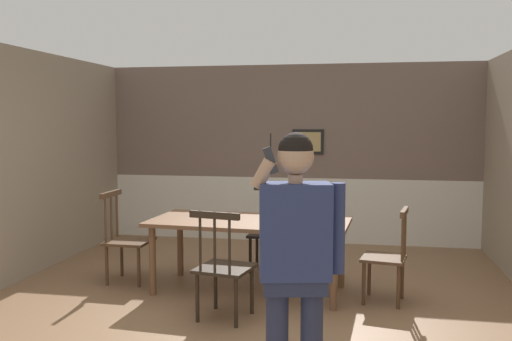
% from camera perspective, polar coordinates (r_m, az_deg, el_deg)
% --- Properties ---
extents(ground_plane, '(7.02, 7.02, 0.00)m').
position_cam_1_polar(ground_plane, '(5.30, -0.90, -14.55)').
color(ground_plane, '#846042').
extents(room_back_partition, '(5.52, 0.17, 2.60)m').
position_cam_1_polar(room_back_partition, '(8.16, 3.54, 1.39)').
color(room_back_partition, '#756056').
rests_on(room_back_partition, ground_plane).
extents(dining_table, '(2.11, 1.08, 0.76)m').
position_cam_1_polar(dining_table, '(5.77, -0.73, -5.91)').
color(dining_table, brown).
rests_on(dining_table, ground_plane).
extents(chair_near_window, '(0.47, 0.47, 1.01)m').
position_cam_1_polar(chair_near_window, '(6.33, -13.29, -6.87)').
color(chair_near_window, '#513823').
rests_on(chair_near_window, ground_plane).
extents(chair_by_doorway, '(0.54, 0.54, 1.01)m').
position_cam_1_polar(chair_by_doorway, '(5.01, -3.41, -9.87)').
color(chair_by_doorway, '#2D2319').
rests_on(chair_by_doorway, ground_plane).
extents(chair_at_table_head, '(0.48, 0.48, 0.94)m').
position_cam_1_polar(chair_at_table_head, '(5.62, 13.46, -8.64)').
color(chair_at_table_head, '#513823').
rests_on(chair_at_table_head, ground_plane).
extents(chair_opposite_corner, '(0.44, 0.44, 1.00)m').
position_cam_1_polar(chair_opposite_corner, '(6.63, 1.24, -6.28)').
color(chair_opposite_corner, black).
rests_on(chair_opposite_corner, ground_plane).
extents(person_figure, '(0.57, 0.32, 1.72)m').
position_cam_1_polar(person_figure, '(3.41, 4.17, -8.21)').
color(person_figure, '#282E49').
rests_on(person_figure, ground_plane).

